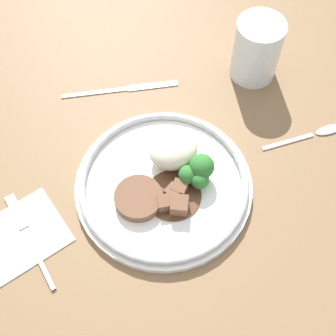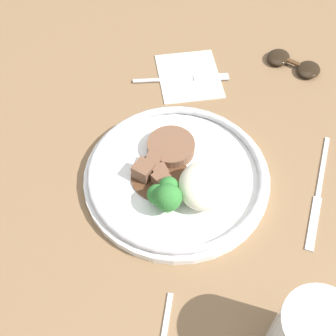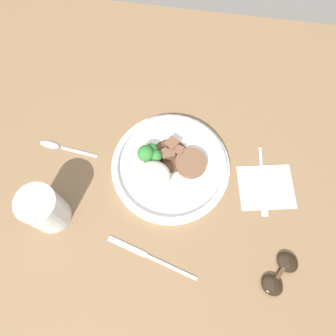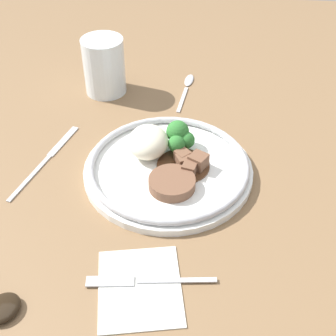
# 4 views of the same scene
# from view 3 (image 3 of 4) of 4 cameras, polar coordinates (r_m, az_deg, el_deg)

# --- Properties ---
(ground_plane) EXTENTS (8.00, 8.00, 0.00)m
(ground_plane) POSITION_cam_3_polar(r_m,az_deg,el_deg) (0.81, -3.46, -3.40)
(ground_plane) COLOR #5B5651
(dining_table) EXTENTS (1.48, 1.09, 0.04)m
(dining_table) POSITION_cam_3_polar(r_m,az_deg,el_deg) (0.79, -3.54, -2.96)
(dining_table) COLOR brown
(dining_table) RESTS_ON ground
(napkin) EXTENTS (0.14, 0.13, 0.00)m
(napkin) POSITION_cam_3_polar(r_m,az_deg,el_deg) (0.80, 16.70, -3.20)
(napkin) COLOR silver
(napkin) RESTS_ON dining_table
(plate) EXTENTS (0.28, 0.28, 0.06)m
(plate) POSITION_cam_3_polar(r_m,az_deg,el_deg) (0.77, 0.10, 0.39)
(plate) COLOR white
(plate) RESTS_ON dining_table
(juice_glass) EXTENTS (0.08, 0.08, 0.11)m
(juice_glass) POSITION_cam_3_polar(r_m,az_deg,el_deg) (0.75, -20.58, -6.85)
(juice_glass) COLOR yellow
(juice_glass) RESTS_ON dining_table
(fork) EXTENTS (0.03, 0.17, 0.00)m
(fork) POSITION_cam_3_polar(r_m,az_deg,el_deg) (0.79, 16.16, -3.29)
(fork) COLOR #B7B7BC
(fork) RESTS_ON napkin
(knife) EXTENTS (0.21, 0.07, 0.00)m
(knife) POSITION_cam_3_polar(r_m,az_deg,el_deg) (0.73, -3.43, -15.14)
(knife) COLOR #B7B7BC
(knife) RESTS_ON dining_table
(spoon) EXTENTS (0.15, 0.03, 0.01)m
(spoon) POSITION_cam_3_polar(r_m,az_deg,el_deg) (0.85, -18.77, 3.57)
(spoon) COLOR #B7B7BC
(spoon) RESTS_ON dining_table
(sunglasses) EXTENTS (0.09, 0.11, 0.01)m
(sunglasses) POSITION_cam_3_polar(r_m,az_deg,el_deg) (0.76, 18.89, -17.00)
(sunglasses) COLOR black
(sunglasses) RESTS_ON dining_table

